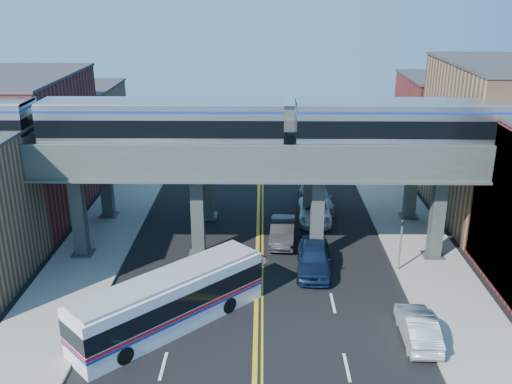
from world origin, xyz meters
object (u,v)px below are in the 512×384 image
(transit_bus, at_px, (170,302))
(stop_sign, at_px, (262,268))
(car_lane_d, at_px, (316,197))
(transit_train, at_px, (163,125))
(traffic_signal, at_px, (401,239))
(car_lane_b, at_px, (283,231))
(car_parked_curb, at_px, (418,327))
(car_lane_a, at_px, (314,258))
(car_lane_c, at_px, (315,212))

(transit_bus, bearing_deg, stop_sign, -9.17)
(car_lane_d, bearing_deg, transit_train, -143.43)
(traffic_signal, xyz_separation_m, car_lane_b, (-7.40, 4.52, -1.49))
(stop_sign, height_order, car_lane_b, stop_sign)
(transit_bus, relative_size, car_parked_curb, 2.12)
(car_lane_d, height_order, car_parked_curb, car_lane_d)
(car_parked_curb, bearing_deg, car_lane_a, -56.41)
(car_lane_c, distance_m, car_lane_d, 2.94)
(transit_train, distance_m, car_lane_a, 12.95)
(traffic_signal, height_order, car_lane_c, traffic_signal)
(car_lane_b, xyz_separation_m, car_parked_curb, (6.70, -12.14, -0.04))
(transit_train, relative_size, car_lane_c, 8.67)
(car_lane_a, height_order, car_lane_c, car_lane_a)
(transit_train, relative_size, car_lane_a, 8.66)
(stop_sign, xyz_separation_m, car_lane_a, (3.39, 3.01, -0.83))
(car_lane_a, bearing_deg, car_lane_d, 88.79)
(transit_train, relative_size, stop_sign, 18.00)
(stop_sign, relative_size, car_parked_curb, 0.57)
(stop_sign, xyz_separation_m, traffic_signal, (8.90, 3.00, 0.54))
(stop_sign, height_order, car_lane_a, stop_sign)
(stop_sign, bearing_deg, car_lane_a, 41.61)
(stop_sign, height_order, car_parked_curb, stop_sign)
(transit_bus, bearing_deg, car_parked_curb, -49.28)
(transit_train, bearing_deg, traffic_signal, -7.49)
(car_lane_b, bearing_deg, traffic_signal, -26.97)
(car_lane_b, relative_size, car_parked_curb, 1.06)
(traffic_signal, relative_size, car_parked_curb, 0.88)
(car_lane_a, relative_size, car_lane_d, 0.93)
(car_lane_a, relative_size, car_lane_b, 1.11)
(transit_bus, xyz_separation_m, car_lane_b, (6.43, 10.99, -0.69))
(car_parked_curb, bearing_deg, transit_train, -32.15)
(traffic_signal, distance_m, car_parked_curb, 7.80)
(transit_train, bearing_deg, car_lane_a, -11.57)
(car_lane_c, bearing_deg, stop_sign, -107.22)
(stop_sign, distance_m, car_lane_c, 12.28)
(transit_train, distance_m, transit_bus, 11.57)
(transit_bus, bearing_deg, car_lane_d, 17.91)
(traffic_signal, relative_size, car_lane_a, 0.75)
(transit_train, height_order, car_parked_curb, transit_train)
(car_lane_c, bearing_deg, car_lane_b, -121.03)
(car_lane_c, bearing_deg, transit_bus, -118.60)
(traffic_signal, distance_m, transit_bus, 15.29)
(car_lane_c, bearing_deg, car_parked_curb, -73.29)
(traffic_signal, xyz_separation_m, car_lane_a, (-5.51, 0.01, -1.37))
(traffic_signal, bearing_deg, car_lane_a, 179.85)
(traffic_signal, relative_size, car_lane_c, 0.75)
(car_lane_b, relative_size, car_lane_c, 0.90)
(transit_train, bearing_deg, car_lane_c, 31.89)
(traffic_signal, distance_m, car_lane_d, 12.33)
(car_parked_curb, bearing_deg, car_lane_d, -77.66)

